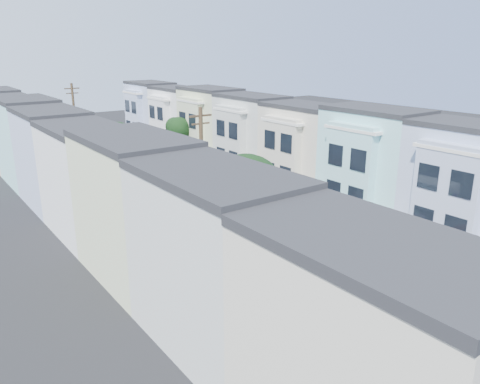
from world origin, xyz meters
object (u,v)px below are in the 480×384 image
object	(u,v)px
parked_left_c	(222,240)
parked_right_b	(352,225)
tree_e	(68,130)
fedex_truck	(320,222)
tree_far_r	(178,129)
parked_left_d	(147,199)
parked_right_c	(207,170)
tree_c	(172,176)
tree_b	(245,194)
tree_a	(403,274)
parked_left_b	(301,286)
motorcycle	(475,274)
tree_d	(116,148)
lead_sedan	(260,203)
parked_right_d	(172,157)
parked_right_a	(445,260)
utility_pole_near	(202,183)
utility_pole_far	(76,130)

from	to	relation	value
parked_left_c	parked_right_b	world-z (taller)	parked_left_c
tree_e	fedex_truck	xyz separation A→B (m)	(7.94, -32.47, -3.06)
tree_far_r	parked_left_c	xyz separation A→B (m)	(-11.79, -27.25, -2.97)
parked_left_d	parked_right_c	distance (m)	11.12
tree_c	parked_right_b	world-z (taller)	tree_c
parked_right_c	parked_left_d	bearing A→B (deg)	-150.47
tree_e	tree_b	bearing A→B (deg)	-90.00
tree_a	tree_c	world-z (taller)	tree_c
parked_left_b	motorcycle	xyz separation A→B (m)	(10.05, -4.91, -0.27)
tree_d	parked_right_b	xyz separation A→B (m)	(11.20, -18.29, -4.31)
parked_left_b	parked_right_b	bearing A→B (deg)	20.37
tree_a	tree_c	xyz separation A→B (m)	(0.00, 19.71, -0.14)
tree_c	lead_sedan	world-z (taller)	tree_c
tree_a	tree_c	size ratio (longest dim) A/B	0.99
fedex_truck	parked_right_b	distance (m)	3.40
tree_a	parked_right_d	bearing A→B (deg)	74.66
tree_e	parked_left_c	distance (m)	29.60
tree_a	motorcycle	world-z (taller)	tree_a
tree_e	tree_c	bearing A→B (deg)	-90.00
parked_right_a	motorcycle	bearing A→B (deg)	-83.25
tree_c	tree_a	bearing A→B (deg)	-90.00
fedex_truck	motorcycle	xyz separation A→B (m)	(3.51, -9.81, -1.20)
parked_left_c	motorcycle	distance (m)	16.42
tree_d	parked_right_b	world-z (taller)	tree_d
tree_d	parked_right_c	size ratio (longest dim) A/B	1.62
tree_c	tree_b	bearing A→B (deg)	-90.00
tree_a	parked_right_c	world-z (taller)	tree_a
parked_right_a	fedex_truck	bearing A→B (deg)	111.56
parked_left_b	parked_right_a	xyz separation A→B (m)	(9.80, -3.03, 0.00)
lead_sedan	parked_left_c	world-z (taller)	parked_left_c
fedex_truck	parked_left_d	size ratio (longest dim) A/B	1.39
tree_b	utility_pole_near	world-z (taller)	utility_pole_near
tree_b	utility_pole_near	xyz separation A→B (m)	(0.00, 4.69, -0.40)
parked_left_b	parked_right_b	size ratio (longest dim) A/B	0.91
fedex_truck	parked_right_d	distance (m)	28.82
utility_pole_near	parked_right_d	bearing A→B (deg)	66.12
utility_pole_near	lead_sedan	size ratio (longest dim) A/B	2.62
utility_pole_near	parked_left_c	world-z (taller)	utility_pole_near
tree_d	parked_right_a	distance (m)	28.61
utility_pole_far	parked_left_d	distance (m)	14.85
tree_far_r	tree_c	bearing A→B (deg)	-119.92
tree_far_r	motorcycle	size ratio (longest dim) A/B	2.55
utility_pole_near	parked_right_c	distance (m)	20.97
tree_far_r	parked_right_d	bearing A→B (deg)	-137.96
fedex_truck	parked_right_c	world-z (taller)	fedex_truck
tree_e	parked_right_c	size ratio (longest dim) A/B	1.54
tree_e	parked_left_d	size ratio (longest dim) A/B	1.61
parked_left_b	parked_right_d	world-z (taller)	parked_left_b
tree_d	utility_pole_near	xyz separation A→B (m)	(0.00, -14.72, 0.13)
tree_a	parked_left_c	bearing A→B (deg)	84.79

